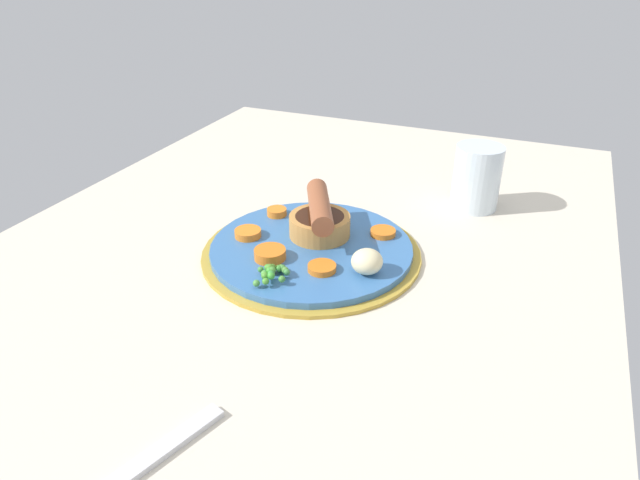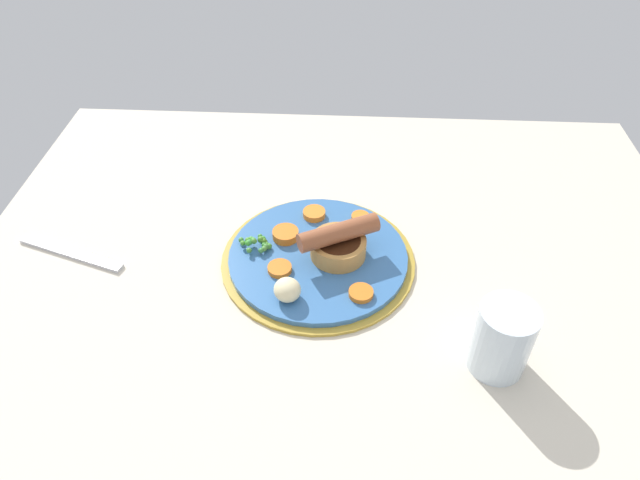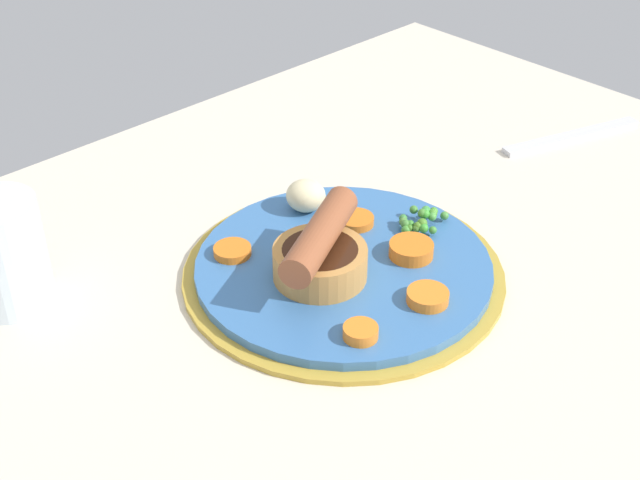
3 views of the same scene
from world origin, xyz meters
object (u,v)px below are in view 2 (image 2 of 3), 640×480
dinner_plate (318,258)px  carrot_slice_0 (286,234)px  sausage_pudding (337,242)px  drinking_glass (502,339)px  carrot_slice_4 (360,218)px  potato_chunk_0 (287,290)px  fork (71,253)px  carrot_slice_3 (280,268)px  carrot_slice_2 (361,293)px  carrot_slice_1 (314,213)px  pea_pile (257,243)px

dinner_plate → carrot_slice_0: 6.30cm
sausage_pudding → drinking_glass: drinking_glass is taller
carrot_slice_4 → drinking_glass: size_ratio=0.29×
potato_chunk_0 → drinking_glass: 27.86cm
fork → drinking_glass: 62.42cm
fork → sausage_pudding: bearing=19.4°
dinner_plate → carrot_slice_3: 6.52cm
dinner_plate → fork: size_ratio=1.59×
sausage_pudding → fork: size_ratio=0.66×
carrot_slice_2 → drinking_glass: (16.63, -9.31, 3.06)cm
carrot_slice_2 → carrot_slice_3: 12.23cm
sausage_pudding → carrot_slice_1: sausage_pudding is taller
carrot_slice_2 → carrot_slice_4: (-0.13, 15.81, 0.12)cm
drinking_glass → potato_chunk_0: bearing=162.7°
sausage_pudding → carrot_slice_4: 8.91cm
sausage_pudding → fork: 40.03cm
carrot_slice_0 → carrot_slice_2: size_ratio=1.17×
carrot_slice_1 → carrot_slice_3: carrot_slice_1 is taller
fork → drinking_glass: drinking_glass is taller
carrot_slice_1 → fork: 37.24cm
carrot_slice_0 → fork: (-32.03, -4.00, -1.74)cm
pea_pile → carrot_slice_2: bearing=-29.5°
carrot_slice_0 → drinking_glass: bearing=-36.1°
carrot_slice_2 → carrot_slice_3: (-11.53, 4.08, 0.01)cm
fork → carrot_slice_3: bearing=13.0°
fork → drinking_glass: size_ratio=1.86×
carrot_slice_2 → carrot_slice_3: size_ratio=0.98×
carrot_slice_1 → carrot_slice_2: 18.07cm
carrot_slice_1 → drinking_glass: (24.03, -25.79, 2.94)cm
pea_pile → drinking_glass: 36.82cm
pea_pile → fork: (-28.03, -1.58, -2.03)cm
potato_chunk_0 → carrot_slice_3: (-1.63, 5.10, -1.15)cm
carrot_slice_1 → drinking_glass: size_ratio=0.37×
sausage_pudding → drinking_glass: 26.47cm
carrot_slice_2 → fork: bearing=170.7°
dinner_plate → carrot_slice_0: size_ratio=7.19×
sausage_pudding → carrot_slice_2: 8.80cm
carrot_slice_4 → carrot_slice_2: bearing=-89.5°
carrot_slice_2 → carrot_slice_4: bearing=90.5°
pea_pile → potato_chunk_0: bearing=-60.6°
dinner_plate → fork: (-37.13, -0.62, -0.27)cm
pea_pile → carrot_slice_3: (3.86, -4.63, -0.54)cm
pea_pile → carrot_slice_0: (4.00, 2.43, -0.29)cm
sausage_pudding → pea_pile: bearing=-31.0°
carrot_slice_1 → drinking_glass: 35.37cm
carrot_slice_1 → pea_pile: bearing=-135.8°
dinner_plate → drinking_glass: 28.88cm
carrot_slice_0 → carrot_slice_3: carrot_slice_0 is taller
dinner_plate → potato_chunk_0: (-3.62, -8.77, 2.37)cm
dinner_plate → carrot_slice_4: carrot_slice_4 is taller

